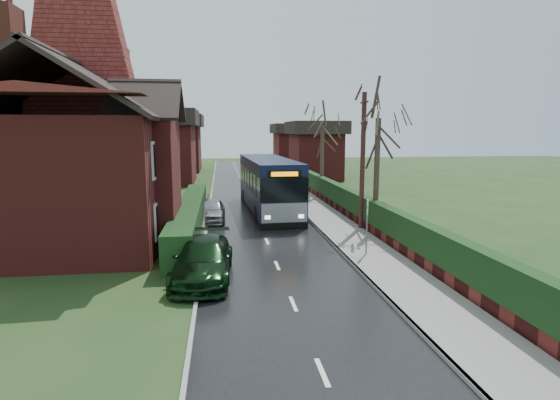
{
  "coord_description": "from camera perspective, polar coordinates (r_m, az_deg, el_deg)",
  "views": [
    {
      "loc": [
        -2.17,
        -18.93,
        5.42
      ],
      "look_at": [
        0.9,
        3.75,
        1.8
      ],
      "focal_mm": 28.0,
      "sensor_mm": 36.0,
      "label": 1
    }
  ],
  "objects": [
    {
      "name": "road",
      "position": [
        29.51,
        -3.35,
        -1.59
      ],
      "size": [
        6.0,
        100.0,
        0.02
      ],
      "primitive_type": "cube",
      "color": "black",
      "rests_on": "ground"
    },
    {
      "name": "picket_fence",
      "position": [
        24.45,
        -9.85,
        -2.87
      ],
      "size": [
        0.1,
        16.0,
        0.9
      ],
      "primitive_type": null,
      "color": "tan",
      "rests_on": "ground"
    },
    {
      "name": "telegraph_pole",
      "position": [
        24.08,
        10.73,
        4.92
      ],
      "size": [
        0.26,
        0.96,
        7.46
      ],
      "rotation": [
        0.0,
        0.0,
        0.07
      ],
      "color": "#321916",
      "rests_on": "ground"
    },
    {
      "name": "car_silver",
      "position": [
        26.71,
        -8.93,
        -1.34
      ],
      "size": [
        1.67,
        4.03,
        1.37
      ],
      "primitive_type": "imported",
      "rotation": [
        0.0,
        0.0,
        -0.01
      ],
      "color": "#A1A1A6",
      "rests_on": "ground"
    },
    {
      "name": "front_hedge",
      "position": [
        24.43,
        -11.63,
        -2.1
      ],
      "size": [
        1.2,
        16.0,
        1.6
      ],
      "primitive_type": "cube",
      "color": "black",
      "rests_on": "ground"
    },
    {
      "name": "bus_stop_sign",
      "position": [
        19.11,
        11.3,
        -2.4
      ],
      "size": [
        0.16,
        0.39,
        2.58
      ],
      "rotation": [
        0.0,
        0.0,
        -0.28
      ],
      "color": "slate",
      "rests_on": "ground"
    },
    {
      "name": "bus",
      "position": [
        29.6,
        -1.56,
        1.93
      ],
      "size": [
        3.25,
        11.97,
        3.6
      ],
      "rotation": [
        0.0,
        0.0,
        0.05
      ],
      "color": "black",
      "rests_on": "ground"
    },
    {
      "name": "kerb_left",
      "position": [
        29.43,
        -9.29,
        -1.64
      ],
      "size": [
        0.12,
        100.0,
        0.1
      ],
      "primitive_type": "cube",
      "color": "gray",
      "rests_on": "ground"
    },
    {
      "name": "tree_right_far",
      "position": [
        35.8,
        5.58,
        10.19
      ],
      "size": [
        4.3,
        4.3,
        8.3
      ],
      "color": "#3C2D24",
      "rests_on": "ground"
    },
    {
      "name": "pavement",
      "position": [
        30.11,
        4.74,
        -1.28
      ],
      "size": [
        2.5,
        100.0,
        0.14
      ],
      "primitive_type": "cube",
      "color": "slate",
      "rests_on": "ground"
    },
    {
      "name": "car_green",
      "position": [
        16.46,
        -10.01,
        -7.7
      ],
      "size": [
        2.37,
        5.16,
        1.46
      ],
      "primitive_type": "imported",
      "rotation": [
        0.0,
        0.0,
        -0.07
      ],
      "color": "black",
      "rests_on": "ground"
    },
    {
      "name": "right_wall_hedge",
      "position": [
        30.32,
        7.62,
        0.56
      ],
      "size": [
        0.6,
        50.0,
        1.8
      ],
      "color": "maroon",
      "rests_on": "ground"
    },
    {
      "name": "brick_house",
      "position": [
        24.61,
        -23.29,
        5.83
      ],
      "size": [
        9.3,
        14.6,
        10.3
      ],
      "color": "maroon",
      "rests_on": "ground"
    },
    {
      "name": "ground",
      "position": [
        19.8,
        -1.12,
        -6.89
      ],
      "size": [
        140.0,
        140.0,
        0.0
      ],
      "primitive_type": "plane",
      "color": "#34461E",
      "rests_on": "ground"
    },
    {
      "name": "tree_right_near",
      "position": [
        23.65,
        12.78,
        11.4
      ],
      "size": [
        4.03,
        4.03,
        8.71
      ],
      "color": "#35261F",
      "rests_on": "ground"
    },
    {
      "name": "kerb_right",
      "position": [
        29.88,
        2.49,
        -1.34
      ],
      "size": [
        0.12,
        100.0,
        0.14
      ],
      "primitive_type": "cube",
      "color": "gray",
      "rests_on": "ground"
    },
    {
      "name": "car_distant",
      "position": [
        55.08,
        -3.34,
        3.93
      ],
      "size": [
        1.84,
        3.71,
        1.17
      ],
      "primitive_type": "imported",
      "rotation": [
        0.0,
        0.0,
        3.32
      ],
      "color": "black",
      "rests_on": "ground"
    },
    {
      "name": "tree_house_side",
      "position": [
        34.55,
        -24.43,
        10.47
      ],
      "size": [
        4.0,
        4.0,
        9.09
      ],
      "color": "#3D3024",
      "rests_on": "ground"
    }
  ]
}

